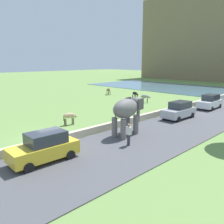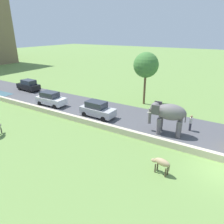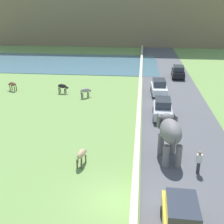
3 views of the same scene
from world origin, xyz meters
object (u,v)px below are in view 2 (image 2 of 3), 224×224
(elephant, at_px, (168,114))
(cow_tan, at_px, (161,163))
(car_black, at_px, (29,85))
(car_silver, at_px, (97,109))
(person_beside_elephant, at_px, (191,123))
(car_white, at_px, (51,99))

(elephant, bearing_deg, cow_tan, -165.75)
(cow_tan, bearing_deg, elephant, 14.25)
(car_black, bearing_deg, elephant, -97.65)
(cow_tan, bearing_deg, car_silver, 57.87)
(elephant, relative_size, car_silver, 0.88)
(person_beside_elephant, bearing_deg, car_silver, 100.11)
(car_black, bearing_deg, car_silver, -101.29)
(person_beside_elephant, bearing_deg, cow_tan, 177.93)
(elephant, height_order, person_beside_elephant, elephant)
(person_beside_elephant, relative_size, cow_tan, 1.15)
(person_beside_elephant, height_order, car_silver, car_silver)
(elephant, relative_size, cow_tan, 2.50)
(car_white, distance_m, car_silver, 7.33)
(car_black, bearing_deg, person_beside_elephant, -93.20)
(person_beside_elephant, xyz_separation_m, car_silver, (-1.73, 9.68, 0.03))
(car_white, bearing_deg, elephant, -90.11)
(elephant, height_order, car_silver, elephant)
(person_beside_elephant, height_order, cow_tan, person_beside_elephant)
(car_black, xyz_separation_m, cow_tan, (-9.05, -25.16, -0.06))
(person_beside_elephant, relative_size, car_silver, 0.40)
(person_beside_elephant, distance_m, cow_tan, 7.63)
(car_white, xyz_separation_m, car_silver, (0.00, -7.33, 0.00))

